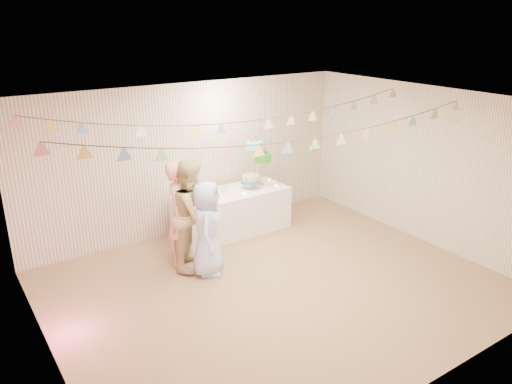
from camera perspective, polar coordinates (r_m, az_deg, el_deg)
floor at (r=7.23m, az=2.28°, el=-10.71°), size 6.00×6.00×0.00m
ceiling at (r=6.33m, az=2.60°, el=10.05°), size 6.00×6.00×0.00m
back_wall at (r=8.70m, az=-7.40°, el=3.81°), size 6.00×6.00×0.00m
front_wall at (r=5.07m, az=19.68°, el=-9.27°), size 6.00×6.00×0.00m
left_wall at (r=5.58m, az=-23.44°, el=-7.07°), size 5.00×5.00×0.00m
right_wall at (r=8.71m, az=18.55°, el=2.94°), size 5.00×5.00×0.00m
table at (r=8.78m, az=-2.73°, el=-2.29°), size 2.00×0.80×0.75m
cake_stand at (r=8.84m, az=0.07°, el=3.37°), size 0.76×0.45×0.85m
cake_bottom at (r=8.81m, az=-0.52°, el=1.01°), size 0.31×0.31×0.15m
cake_middle at (r=9.02m, az=0.69°, el=3.27°), size 0.27×0.27×0.22m
cake_top_tier at (r=8.72m, az=-0.15°, el=4.53°), size 0.25×0.25×0.19m
platter at (r=8.34m, az=-5.90°, el=-0.76°), size 0.31×0.31×0.02m
posy at (r=8.61m, az=-3.52°, el=0.43°), size 0.13×0.13×0.14m
person_adult_a at (r=7.58m, az=-8.60°, el=-2.53°), size 0.69×0.71×1.64m
person_adult_b at (r=7.49m, az=-7.30°, el=-2.53°), size 1.02×1.04×1.69m
person_child at (r=7.30m, az=-5.57°, el=-4.17°), size 0.77×0.83×1.43m
bunting_back at (r=7.27m, az=-2.67°, el=9.31°), size 5.60×1.10×0.40m
bunting_front at (r=6.22m, az=3.67°, el=7.25°), size 5.60×0.90×0.36m
tealight_0 at (r=8.15m, az=-7.02°, el=-1.23°), size 0.04×0.04×0.03m
tealight_1 at (r=8.62m, az=-5.38°, el=0.01°), size 0.04×0.04×0.03m
tealight_2 at (r=8.51m, az=-1.42°, el=-0.17°), size 0.04×0.04×0.03m
tealight_3 at (r=8.99m, az=-1.60°, el=0.92°), size 0.04×0.04×0.03m
tealight_4 at (r=8.93m, az=2.33°, el=0.78°), size 0.04×0.04×0.03m
tealight_5 at (r=9.23m, az=1.51°, el=1.42°), size 0.04×0.04×0.03m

